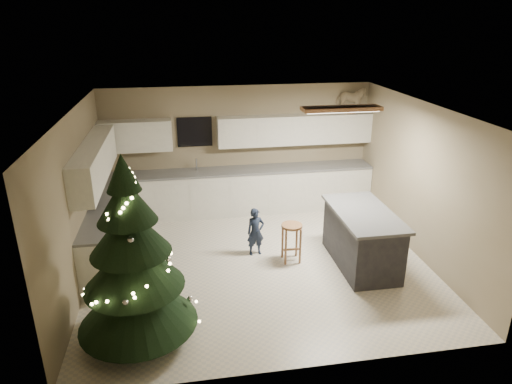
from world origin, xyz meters
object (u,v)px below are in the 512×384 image
island (362,238)px  christmas_tree (133,268)px  rocking_horse (350,100)px  bar_stool (292,234)px  toddler (256,232)px

island → christmas_tree: christmas_tree is taller
rocking_horse → bar_stool: bearing=167.6°
island → rocking_horse: (0.64, 2.62, 1.80)m
bar_stool → rocking_horse: rocking_horse is taller
toddler → rocking_horse: rocking_horse is taller
rocking_horse → christmas_tree: bearing=158.2°
christmas_tree → rocking_horse: bearing=43.4°
island → toddler: 1.78m
island → christmas_tree: 3.78m
island → rocking_horse: bearing=76.2°
island → rocking_horse: 3.25m
rocking_horse → island: bearing=-169.0°
bar_stool → toddler: bearing=149.7°
bar_stool → christmas_tree: bearing=-146.2°
bar_stool → island: bearing=-15.2°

